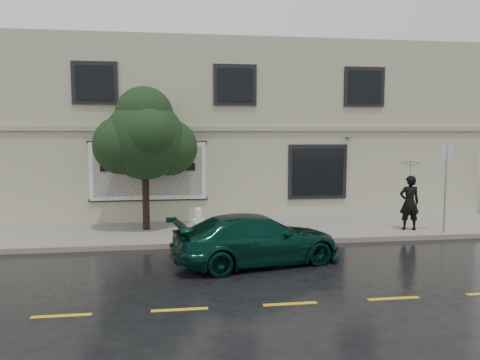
{
  "coord_description": "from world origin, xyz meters",
  "views": [
    {
      "loc": [
        -2.27,
        -12.35,
        3.41
      ],
      "look_at": [
        -0.21,
        2.2,
        1.95
      ],
      "focal_mm": 35.0,
      "sensor_mm": 36.0,
      "label": 1
    }
  ],
  "objects": [
    {
      "name": "ground",
      "position": [
        0.0,
        0.0,
        0.0
      ],
      "size": [
        90.0,
        90.0,
        0.0
      ],
      "primitive_type": "plane",
      "color": "black",
      "rests_on": "ground"
    },
    {
      "name": "sign_pole",
      "position": [
        6.5,
        1.7,
        1.9
      ],
      "size": [
        0.37,
        0.06,
        2.97
      ],
      "rotation": [
        0.0,
        0.0,
        -0.02
      ],
      "color": "#999CA1",
      "rests_on": "sidewalk"
    },
    {
      "name": "fire_hydrant",
      "position": [
        -1.5,
        2.86,
        0.57
      ],
      "size": [
        0.35,
        0.33,
        0.86
      ],
      "rotation": [
        0.0,
        0.0,
        0.01
      ],
      "color": "white",
      "rests_on": "sidewalk"
    },
    {
      "name": "pedestrian",
      "position": [
        5.62,
        2.36,
        1.08
      ],
      "size": [
        0.73,
        0.54,
        1.86
      ],
      "primitive_type": "imported",
      "rotation": [
        0.0,
        0.0,
        3.0
      ],
      "color": "black",
      "rests_on": "sidewalk"
    },
    {
      "name": "car",
      "position": [
        -0.14,
        -0.5,
        0.65
      ],
      "size": [
        4.82,
        2.95,
        1.31
      ],
      "primitive_type": "imported",
      "rotation": [
        0.0,
        0.0,
        1.8
      ],
      "color": "#072F25",
      "rests_on": "ground"
    },
    {
      "name": "curb",
      "position": [
        0.0,
        1.5,
        0.07
      ],
      "size": [
        20.0,
        0.18,
        0.16
      ],
      "primitive_type": "cube",
      "color": "gray",
      "rests_on": "ground"
    },
    {
      "name": "building",
      "position": [
        0.0,
        9.0,
        3.5
      ],
      "size": [
        20.0,
        8.12,
        7.0
      ],
      "color": "#BDBB98",
      "rests_on": "ground"
    },
    {
      "name": "road_marking",
      "position": [
        0.0,
        -3.5,
        0.01
      ],
      "size": [
        19.0,
        0.12,
        0.01
      ],
      "primitive_type": "cube",
      "color": "gold",
      "rests_on": "ground"
    },
    {
      "name": "street_tree",
      "position": [
        -3.23,
        3.67,
        3.2
      ],
      "size": [
        2.69,
        2.69,
        4.4
      ],
      "color": "black",
      "rests_on": "sidewalk"
    },
    {
      "name": "umbrella",
      "position": [
        5.62,
        2.36,
        2.35
      ],
      "size": [
        1.16,
        1.16,
        0.7
      ],
      "primitive_type": "imported",
      "rotation": [
        0.0,
        0.0,
        -0.28
      ],
      "color": "black",
      "rests_on": "pedestrian"
    },
    {
      "name": "sidewalk",
      "position": [
        0.0,
        3.25,
        0.07
      ],
      "size": [
        20.0,
        3.5,
        0.15
      ],
      "primitive_type": "cube",
      "color": "#9E9C95",
      "rests_on": "ground"
    },
    {
      "name": "billboard",
      "position": [
        -3.2,
        4.92,
        2.05
      ],
      "size": [
        4.3,
        0.16,
        2.2
      ],
      "color": "white",
      "rests_on": "ground"
    }
  ]
}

